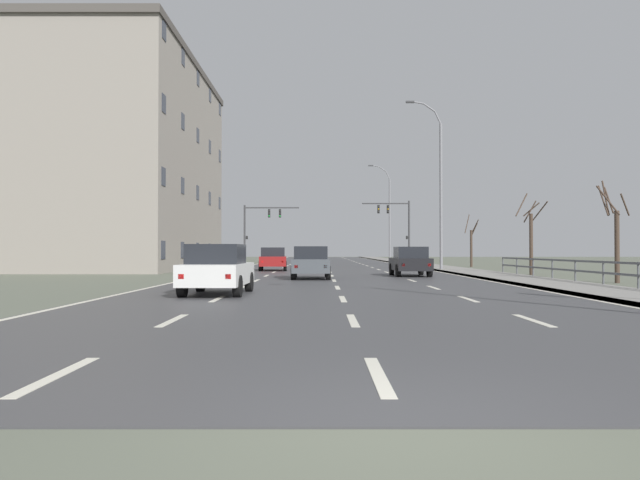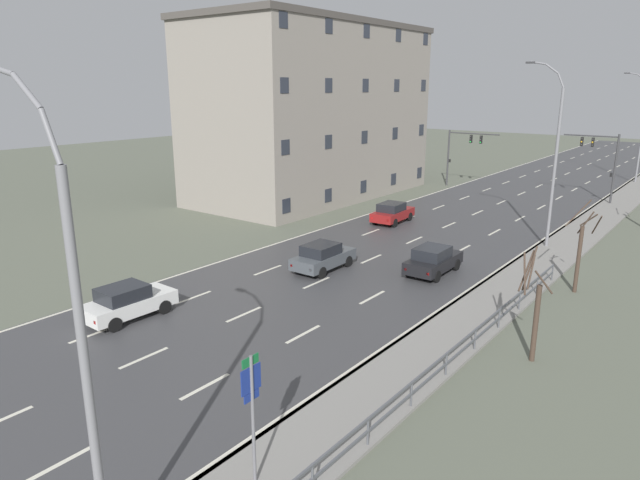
# 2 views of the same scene
# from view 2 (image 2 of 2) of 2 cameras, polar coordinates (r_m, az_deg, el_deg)

# --- Properties ---
(ground_plane) EXTENTS (160.00, 160.00, 0.12)m
(ground_plane) POSITION_cam_2_polar(r_m,az_deg,el_deg) (50.87, 16.81, 3.11)
(ground_plane) COLOR #5B6051
(road_asphalt_strip) EXTENTS (14.00, 120.00, 0.03)m
(road_asphalt_strip) POSITION_cam_2_polar(r_m,az_deg,el_deg) (62.06, 20.85, 4.94)
(road_asphalt_strip) COLOR #3D3D3F
(road_asphalt_strip) RESTS_ON ground
(sidewalk_right) EXTENTS (3.00, 120.00, 0.12)m
(sidewalk_right) POSITION_cam_2_polar(r_m,az_deg,el_deg) (60.24, 28.51, 3.84)
(sidewalk_right) COLOR gray
(sidewalk_right) RESTS_ON ground
(guardrail) EXTENTS (0.07, 28.35, 1.00)m
(guardrail) POSITION_cam_2_polar(r_m,az_deg,el_deg) (19.98, 11.04, -13.13)
(guardrail) COLOR #515459
(guardrail) RESTS_ON ground
(street_lamp_foreground) EXTENTS (2.73, 0.24, 10.57)m
(street_lamp_foreground) POSITION_cam_2_polar(r_m,az_deg,el_deg) (12.29, -23.24, -9.93)
(street_lamp_foreground) COLOR slate
(street_lamp_foreground) RESTS_ON ground
(street_lamp_midground) EXTENTS (2.47, 0.24, 11.60)m
(street_lamp_midground) POSITION_cam_2_polar(r_m,az_deg,el_deg) (38.33, 22.48, 7.51)
(street_lamp_midground) COLOR slate
(street_lamp_midground) RESTS_ON ground
(highway_sign) EXTENTS (0.09, 0.68, 3.76)m
(highway_sign) POSITION_cam_2_polar(r_m,az_deg,el_deg) (14.84, -6.86, -16.16)
(highway_sign) COLOR slate
(highway_sign) RESTS_ON ground
(traffic_signal_right) EXTENTS (4.59, 0.36, 6.12)m
(traffic_signal_right) POSITION_cam_2_polar(r_m,az_deg,el_deg) (55.68, 26.63, 7.58)
(traffic_signal_right) COLOR #38383A
(traffic_signal_right) RESTS_ON ground
(traffic_signal_left) EXTENTS (5.33, 0.36, 5.74)m
(traffic_signal_left) POSITION_cam_2_polar(r_m,az_deg,el_deg) (60.05, 14.04, 9.00)
(traffic_signal_left) COLOR #38383A
(traffic_signal_left) RESTS_ON ground
(car_far_right) EXTENTS (1.89, 4.13, 1.57)m
(car_far_right) POSITION_cam_2_polar(r_m,az_deg,el_deg) (31.90, 11.34, -1.98)
(car_far_right) COLOR black
(car_far_right) RESTS_ON ground
(car_mid_centre) EXTENTS (2.02, 4.20, 1.57)m
(car_mid_centre) POSITION_cam_2_polar(r_m,az_deg,el_deg) (43.33, 7.31, 2.77)
(car_mid_centre) COLOR maroon
(car_mid_centre) RESTS_ON ground
(car_distant) EXTENTS (1.88, 4.12, 1.57)m
(car_distant) POSITION_cam_2_polar(r_m,az_deg,el_deg) (31.90, 0.28, -1.68)
(car_distant) COLOR #474C51
(car_distant) RESTS_ON ground
(car_near_left) EXTENTS (1.90, 4.14, 1.57)m
(car_near_left) POSITION_cam_2_polar(r_m,az_deg,el_deg) (26.80, -18.86, -5.91)
(car_near_left) COLOR silver
(car_near_left) RESTS_ON ground
(brick_building) EXTENTS (11.65, 23.94, 15.61)m
(brick_building) POSITION_cam_2_polar(r_m,az_deg,el_deg) (53.47, -0.71, 12.84)
(brick_building) COLOR gray
(brick_building) RESTS_ON ground
(bare_tree_near) EXTENTS (1.29, 1.44, 4.38)m
(bare_tree_near) POSITION_cam_2_polar(r_m,az_deg,el_deg) (22.68, 20.82, -6.78)
(bare_tree_near) COLOR #423328
(bare_tree_near) RESTS_ON ground
(bare_tree_mid) EXTENTS (1.75, 1.23, 4.67)m
(bare_tree_mid) POSITION_cam_2_polar(r_m,az_deg,el_deg) (31.04, 24.76, -1.17)
(bare_tree_mid) COLOR #423328
(bare_tree_mid) RESTS_ON ground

